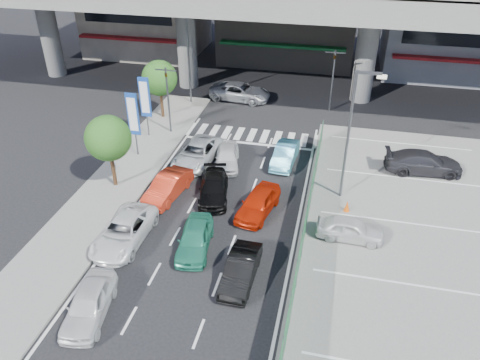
% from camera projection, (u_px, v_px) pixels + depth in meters
% --- Properties ---
extents(ground, '(120.00, 120.00, 0.00)m').
position_uv_depth(ground, '(203.00, 241.00, 25.21)').
color(ground, black).
rests_on(ground, ground).
extents(parking_lot, '(12.00, 28.00, 0.06)m').
position_uv_depth(parking_lot, '(413.00, 246.00, 24.77)').
color(parking_lot, slate).
rests_on(parking_lot, ground).
extents(sidewalk_left, '(4.00, 30.00, 0.12)m').
position_uv_depth(sidewalk_left, '(116.00, 185.00, 29.80)').
color(sidewalk_left, slate).
rests_on(sidewalk_left, ground).
extents(fence_run, '(0.16, 22.00, 1.80)m').
position_uv_depth(fence_run, '(305.00, 230.00, 24.56)').
color(fence_run, '#205F34').
rests_on(fence_run, ground).
extents(building_east, '(12.00, 10.90, 12.00)m').
position_uv_depth(building_east, '(453.00, 11.00, 45.39)').
color(building_east, gray).
rests_on(building_east, ground).
extents(traffic_light_left, '(1.60, 1.24, 5.20)m').
position_uv_depth(traffic_light_left, '(167.00, 84.00, 34.20)').
color(traffic_light_left, '#595B60').
rests_on(traffic_light_left, ground).
extents(traffic_light_right, '(1.60, 1.24, 5.20)m').
position_uv_depth(traffic_light_right, '(334.00, 66.00, 37.76)').
color(traffic_light_right, '#595B60').
rests_on(traffic_light_right, ground).
extents(street_lamp_right, '(1.65, 0.22, 8.00)m').
position_uv_depth(street_lamp_right, '(353.00, 126.00, 26.27)').
color(street_lamp_right, '#595B60').
rests_on(street_lamp_right, ground).
extents(street_lamp_left, '(1.65, 0.22, 8.00)m').
position_uv_depth(street_lamp_left, '(190.00, 49.00, 38.73)').
color(street_lamp_left, '#595B60').
rests_on(street_lamp_left, ground).
extents(signboard_near, '(0.80, 0.14, 4.70)m').
position_uv_depth(signboard_near, '(133.00, 116.00, 31.54)').
color(signboard_near, '#595B60').
rests_on(signboard_near, ground).
extents(signboard_far, '(0.80, 0.14, 4.70)m').
position_uv_depth(signboard_far, '(145.00, 99.00, 34.09)').
color(signboard_far, '#595B60').
rests_on(signboard_far, ground).
extents(tree_near, '(2.80, 2.80, 4.80)m').
position_uv_depth(tree_near, '(108.00, 138.00, 28.04)').
color(tree_near, '#382314').
rests_on(tree_near, ground).
extents(tree_far, '(2.80, 2.80, 4.80)m').
position_uv_depth(tree_far, '(159.00, 78.00, 36.85)').
color(tree_far, '#382314').
rests_on(tree_far, ground).
extents(van_white_back_left, '(2.24, 4.25, 1.38)m').
position_uv_depth(van_white_back_left, '(89.00, 303.00, 20.50)').
color(van_white_back_left, silver).
rests_on(van_white_back_left, ground).
extents(sedan_white_mid_left, '(2.33, 4.87, 1.34)m').
position_uv_depth(sedan_white_mid_left, '(124.00, 231.00, 24.82)').
color(sedan_white_mid_left, white).
rests_on(sedan_white_mid_left, ground).
extents(taxi_teal_mid, '(2.08, 4.14, 1.35)m').
position_uv_depth(taxi_teal_mid, '(195.00, 238.00, 24.31)').
color(taxi_teal_mid, '#2A8B6D').
rests_on(taxi_teal_mid, ground).
extents(hatch_black_mid_right, '(1.43, 3.90, 1.27)m').
position_uv_depth(hatch_black_mid_right, '(241.00, 270.00, 22.37)').
color(hatch_black_mid_right, black).
rests_on(hatch_black_mid_right, ground).
extents(taxi_orange_left, '(2.12, 4.35, 1.37)m').
position_uv_depth(taxi_orange_left, '(168.00, 187.00, 28.48)').
color(taxi_orange_left, red).
rests_on(taxi_orange_left, ground).
extents(sedan_black_mid, '(2.61, 4.51, 1.23)m').
position_uv_depth(sedan_black_mid, '(214.00, 188.00, 28.46)').
color(sedan_black_mid, black).
rests_on(sedan_black_mid, ground).
extents(taxi_orange_right, '(2.41, 4.29, 1.38)m').
position_uv_depth(taxi_orange_right, '(258.00, 203.00, 27.02)').
color(taxi_orange_right, '#BC1F06').
rests_on(taxi_orange_right, ground).
extents(wagon_silver_front_left, '(2.81, 5.18, 1.38)m').
position_uv_depth(wagon_silver_front_left, '(197.00, 153.00, 32.05)').
color(wagon_silver_front_left, '#BABEC3').
rests_on(wagon_silver_front_left, ground).
extents(sedan_white_front_mid, '(2.32, 4.10, 1.32)m').
position_uv_depth(sedan_white_front_mid, '(227.00, 157.00, 31.71)').
color(sedan_white_front_mid, silver).
rests_on(sedan_white_front_mid, ground).
extents(kei_truck_front_right, '(1.63, 4.03, 1.30)m').
position_uv_depth(kei_truck_front_right, '(285.00, 155.00, 31.97)').
color(kei_truck_front_right, '#4C9FBD').
rests_on(kei_truck_front_right, ground).
extents(crossing_wagon_silver, '(5.60, 3.01, 1.49)m').
position_uv_depth(crossing_wagon_silver, '(240.00, 92.00, 41.51)').
color(crossing_wagon_silver, '#A6A8AD').
rests_on(crossing_wagon_silver, ground).
extents(parked_sedan_white, '(3.66, 1.54, 1.24)m').
position_uv_depth(parked_sedan_white, '(350.00, 229.00, 24.98)').
color(parked_sedan_white, silver).
rests_on(parked_sedan_white, parking_lot).
extents(parked_sedan_dgrey, '(5.15, 2.50, 1.45)m').
position_uv_depth(parked_sedan_dgrey, '(424.00, 162.00, 30.81)').
color(parked_sedan_dgrey, '#2A292D').
rests_on(parked_sedan_dgrey, parking_lot).
extents(traffic_cone, '(0.42, 0.42, 0.68)m').
position_uv_depth(traffic_cone, '(347.00, 206.00, 27.25)').
color(traffic_cone, '#DD540C').
rests_on(traffic_cone, parking_lot).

